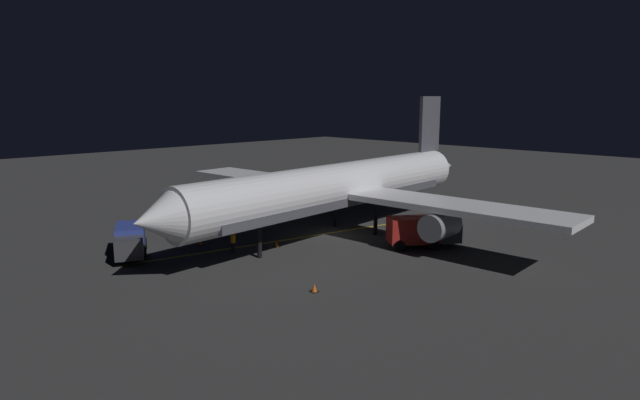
% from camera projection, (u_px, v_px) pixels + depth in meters
% --- Properties ---
extents(ground_plane, '(180.00, 180.00, 0.20)m').
position_uv_depth(ground_plane, '(336.00, 237.00, 47.73)').
color(ground_plane, '#313132').
extents(apron_guide_stripe, '(6.54, 27.72, 0.01)m').
position_uv_depth(apron_guide_stripe, '(287.00, 240.00, 46.32)').
color(apron_guide_stripe, gold).
rests_on(apron_guide_stripe, ground_plane).
extents(airliner, '(40.00, 40.10, 12.26)m').
position_uv_depth(airliner, '(341.00, 188.00, 47.39)').
color(airliner, white).
rests_on(airliner, ground_plane).
extents(baggage_truck, '(5.81, 4.41, 2.32)m').
position_uv_depth(baggage_truck, '(130.00, 241.00, 41.29)').
color(baggage_truck, navy).
rests_on(baggage_truck, ground_plane).
extents(catering_truck, '(5.17, 5.89, 2.50)m').
position_uv_depth(catering_truck, '(420.00, 232.00, 43.80)').
color(catering_truck, maroon).
rests_on(catering_truck, ground_plane).
extents(ground_crew_worker, '(0.40, 0.40, 1.74)m').
position_uv_depth(ground_crew_worker, '(233.00, 242.00, 42.20)').
color(ground_crew_worker, black).
rests_on(ground_crew_worker, ground_plane).
extents(traffic_cone_near_left, '(0.50, 0.50, 0.55)m').
position_uv_depth(traffic_cone_near_left, '(201.00, 242.00, 44.59)').
color(traffic_cone_near_left, '#EA590F').
rests_on(traffic_cone_near_left, ground_plane).
extents(traffic_cone_near_right, '(0.50, 0.50, 0.55)m').
position_uv_depth(traffic_cone_near_right, '(277.00, 244.00, 43.98)').
color(traffic_cone_near_right, '#EA590F').
rests_on(traffic_cone_near_right, ground_plane).
extents(traffic_cone_under_wing, '(0.50, 0.50, 0.55)m').
position_uv_depth(traffic_cone_under_wing, '(314.00, 288.00, 33.74)').
color(traffic_cone_under_wing, '#EA590F').
rests_on(traffic_cone_under_wing, ground_plane).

